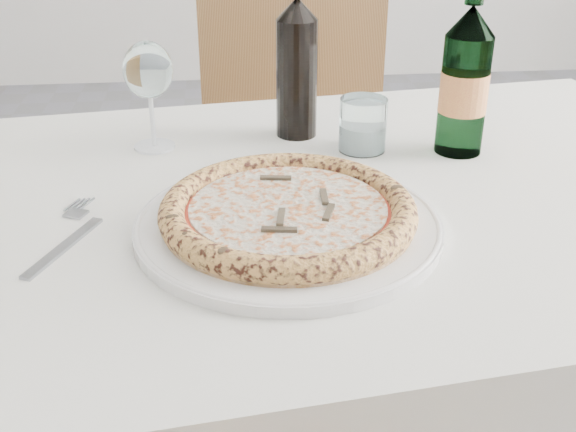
% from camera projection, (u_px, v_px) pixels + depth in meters
% --- Properties ---
extents(dining_table, '(1.45, 0.97, 0.76)m').
position_uv_depth(dining_table, '(281.00, 257.00, 1.00)').
color(dining_table, brown).
rests_on(dining_table, floor).
extents(chair_far, '(0.46, 0.46, 0.93)m').
position_uv_depth(chair_far, '(295.00, 143.00, 1.73)').
color(chair_far, brown).
rests_on(chair_far, floor).
extents(plate, '(0.37, 0.37, 0.02)m').
position_uv_depth(plate, '(288.00, 224.00, 0.86)').
color(plate, white).
rests_on(plate, dining_table).
extents(pizza, '(0.31, 0.31, 0.03)m').
position_uv_depth(pizza, '(288.00, 211.00, 0.86)').
color(pizza, tan).
rests_on(pizza, plate).
extents(fork, '(0.07, 0.20, 0.00)m').
position_uv_depth(fork, '(68.00, 236.00, 0.85)').
color(fork, '#8E939E').
rests_on(fork, dining_table).
extents(wine_glass, '(0.07, 0.07, 0.16)m').
position_uv_depth(wine_glass, '(148.00, 73.00, 1.06)').
color(wine_glass, white).
rests_on(wine_glass, dining_table).
extents(tumbler, '(0.07, 0.07, 0.08)m').
position_uv_depth(tumbler, '(363.00, 128.00, 1.09)').
color(tumbler, white).
rests_on(tumbler, dining_table).
extents(beer_bottle, '(0.07, 0.07, 0.27)m').
position_uv_depth(beer_bottle, '(465.00, 81.00, 1.05)').
color(beer_bottle, '#31573A').
rests_on(beer_bottle, dining_table).
extents(wine_bottle, '(0.06, 0.06, 0.26)m').
position_uv_depth(wine_bottle, '(297.00, 66.00, 1.11)').
color(wine_bottle, black).
rests_on(wine_bottle, dining_table).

